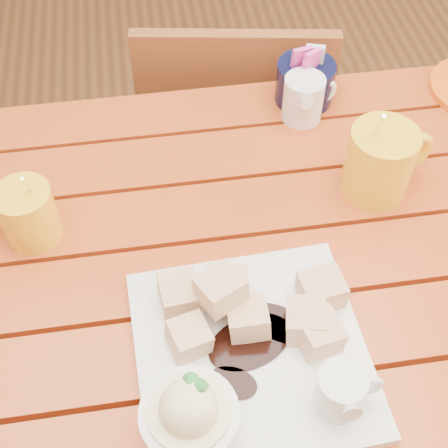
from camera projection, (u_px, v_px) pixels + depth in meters
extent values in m
cube|color=#9B2914|center=(266.00, 435.00, 0.73)|extent=(1.20, 0.11, 0.03)
cube|color=#9B2914|center=(249.00, 349.00, 0.80)|extent=(1.20, 0.11, 0.03)
cube|color=#9B2914|center=(234.00, 276.00, 0.87)|extent=(1.20, 0.11, 0.03)
cube|color=#9B2914|center=(222.00, 214.00, 0.95)|extent=(1.20, 0.11, 0.03)
cube|color=#9B2914|center=(212.00, 161.00, 1.02)|extent=(1.20, 0.11, 0.03)
cube|color=#9B2914|center=(203.00, 115.00, 1.09)|extent=(1.20, 0.11, 0.03)
cube|color=#9B2914|center=(202.00, 131.00, 1.14)|extent=(1.12, 0.04, 0.08)
cylinder|color=#9B2914|center=(443.00, 213.00, 1.44)|extent=(0.06, 0.06, 0.72)
cube|color=white|center=(251.00, 353.00, 0.77)|extent=(0.29, 0.29, 0.02)
cube|color=#E48A45|center=(306.00, 320.00, 0.77)|extent=(0.06, 0.06, 0.04)
cube|color=#E48A45|center=(248.00, 319.00, 0.77)|extent=(0.05, 0.05, 0.04)
cube|color=#E48A45|center=(319.00, 333.00, 0.76)|extent=(0.06, 0.06, 0.04)
cube|color=#E48A45|center=(221.00, 290.00, 0.76)|extent=(0.07, 0.07, 0.04)
cube|color=#E48A45|center=(322.00, 289.00, 0.80)|extent=(0.06, 0.06, 0.04)
cube|color=#E48A45|center=(226.00, 287.00, 0.80)|extent=(0.06, 0.06, 0.04)
cube|color=#E48A45|center=(179.00, 294.00, 0.80)|extent=(0.06, 0.06, 0.04)
cube|color=#E48A45|center=(189.00, 337.00, 0.76)|extent=(0.06, 0.06, 0.04)
cylinder|color=white|center=(190.00, 420.00, 0.69)|extent=(0.11, 0.11, 0.04)
cylinder|color=#FFEABB|center=(189.00, 416.00, 0.68)|extent=(0.09, 0.09, 0.03)
sphere|color=#FFEABB|center=(188.00, 408.00, 0.66)|extent=(0.06, 0.06, 0.06)
cone|color=green|center=(201.00, 388.00, 0.65)|extent=(0.04, 0.04, 0.03)
cone|color=green|center=(189.00, 382.00, 0.66)|extent=(0.03, 0.03, 0.03)
cylinder|color=white|center=(340.00, 391.00, 0.70)|extent=(0.06, 0.06, 0.06)
cylinder|color=black|center=(343.00, 381.00, 0.68)|extent=(0.04, 0.04, 0.01)
cone|color=white|center=(350.00, 407.00, 0.67)|extent=(0.02, 0.02, 0.03)
torus|color=white|center=(368.00, 386.00, 0.70)|extent=(0.04, 0.01, 0.04)
cylinder|color=yellow|center=(28.00, 214.00, 0.87)|extent=(0.08, 0.08, 0.09)
cylinder|color=black|center=(22.00, 197.00, 0.84)|extent=(0.07, 0.07, 0.01)
cylinder|color=silver|center=(33.00, 194.00, 0.85)|extent=(0.01, 0.06, 0.12)
cylinder|color=yellow|center=(379.00, 162.00, 0.92)|extent=(0.10, 0.10, 0.11)
cylinder|color=black|center=(386.00, 139.00, 0.88)|extent=(0.08, 0.08, 0.01)
torus|color=yellow|center=(412.00, 152.00, 0.93)|extent=(0.07, 0.03, 0.07)
cylinder|color=silver|center=(371.00, 139.00, 0.89)|extent=(0.02, 0.07, 0.15)
cylinder|color=white|center=(303.00, 99.00, 1.03)|extent=(0.07, 0.07, 0.08)
cylinder|color=white|center=(305.00, 81.00, 1.00)|extent=(0.05, 0.05, 0.01)
cone|color=white|center=(310.00, 99.00, 0.99)|extent=(0.03, 0.03, 0.03)
torus|color=white|center=(326.00, 96.00, 1.03)|extent=(0.05, 0.02, 0.05)
cylinder|color=black|center=(305.00, 83.00, 1.06)|extent=(0.10, 0.10, 0.07)
cube|color=#E93FA1|center=(301.00, 60.00, 1.02)|extent=(0.03, 0.02, 0.05)
cube|color=white|center=(315.00, 57.00, 1.03)|extent=(0.03, 0.02, 0.05)
cube|color=#E93FA1|center=(311.00, 63.00, 1.02)|extent=(0.03, 0.03, 0.05)
cube|color=brown|center=(233.00, 137.00, 1.54)|extent=(0.44, 0.44, 0.03)
cylinder|color=brown|center=(289.00, 151.00, 1.80)|extent=(0.03, 0.03, 0.38)
cylinder|color=brown|center=(176.00, 150.00, 1.81)|extent=(0.03, 0.03, 0.38)
cylinder|color=brown|center=(296.00, 241.00, 1.60)|extent=(0.03, 0.03, 0.38)
cylinder|color=brown|center=(168.00, 239.00, 1.60)|extent=(0.03, 0.03, 0.38)
cube|color=brown|center=(234.00, 118.00, 1.27)|extent=(0.38, 0.09, 0.40)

